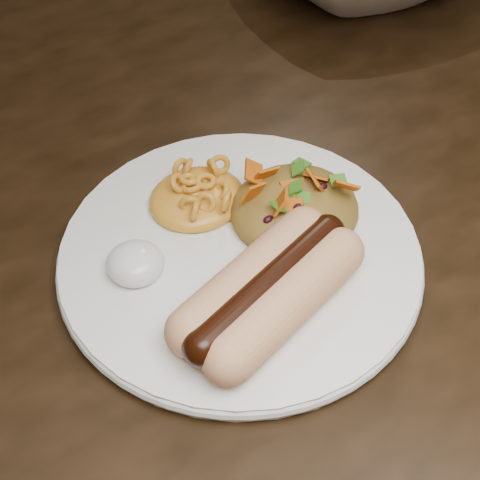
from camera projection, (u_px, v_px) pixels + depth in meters
table at (175, 318)px, 0.62m from camera, size 1.60×0.90×0.75m
plate at (240, 256)px, 0.54m from camera, size 0.27×0.27×0.01m
hotdog at (269, 289)px, 0.48m from camera, size 0.13×0.10×0.03m
mac_and_cheese at (196, 189)px, 0.55m from camera, size 0.09×0.09×0.03m
sour_cream at (135, 259)px, 0.51m from camera, size 0.05×0.05×0.02m
taco_salad at (295, 200)px, 0.54m from camera, size 0.10×0.09×0.04m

